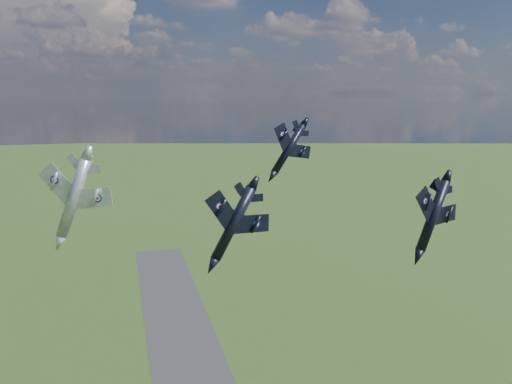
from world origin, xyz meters
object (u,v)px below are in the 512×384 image
object	(u,v)px
jet_lead_navy	(234,223)
jet_left_silver	(74,198)
jet_right_navy	(433,216)
jet_high_navy	(289,149)

from	to	relation	value
jet_lead_navy	jet_left_silver	bearing A→B (deg)	175.50
jet_right_navy	jet_high_navy	bearing A→B (deg)	79.18
jet_high_navy	jet_left_silver	distance (m)	44.26
jet_high_navy	jet_lead_navy	bearing A→B (deg)	-143.03
jet_lead_navy	jet_left_silver	xyz separation A→B (m)	(-22.52, -0.17, 5.24)
jet_left_silver	jet_lead_navy	bearing A→B (deg)	22.84
jet_right_navy	jet_high_navy	distance (m)	40.98
jet_lead_navy	jet_right_navy	world-z (taller)	jet_right_navy
jet_high_navy	jet_left_silver	world-z (taller)	jet_high_navy
jet_right_navy	jet_high_navy	xyz separation A→B (m)	(-4.91, 40.46, 4.27)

